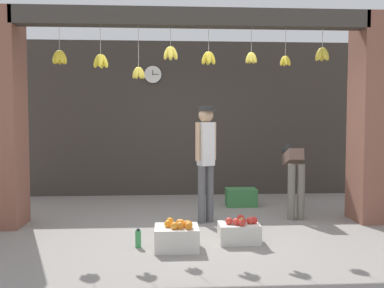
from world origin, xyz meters
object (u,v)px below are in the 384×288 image
shopkeeper (206,154)px  fruit_crate_apples (240,231)px  water_bottle (138,239)px  produce_box_green (241,197)px  worker_stooping (293,170)px  fruit_crate_oranges (177,236)px  wall_clock (153,74)px

shopkeeper → fruit_crate_apples: size_ratio=3.44×
shopkeeper → water_bottle: (-0.90, -1.15, -0.89)m
fruit_crate_apples → produce_box_green: 2.16m
shopkeeper → worker_stooping: size_ratio=1.56×
fruit_crate_oranges → fruit_crate_apples: 0.80m
worker_stooping → produce_box_green: (-0.66, 0.79, -0.57)m
produce_box_green → wall_clock: 2.89m
shopkeeper → fruit_crate_apples: (0.32, -1.03, -0.86)m
shopkeeper → produce_box_green: shopkeeper is taller
wall_clock → fruit_crate_apples: bearing=-70.6°
worker_stooping → fruit_crate_apples: worker_stooping is taller
water_bottle → wall_clock: (0.08, 3.35, 2.24)m
wall_clock → shopkeeper: bearing=-69.6°
fruit_crate_oranges → wall_clock: 4.10m
shopkeeper → worker_stooping: 1.43m
shopkeeper → wall_clock: 2.70m
shopkeeper → wall_clock: size_ratio=4.87×
fruit_crate_oranges → wall_clock: wall_clock is taller
fruit_crate_oranges → produce_box_green: size_ratio=0.98×
fruit_crate_oranges → worker_stooping: bearing=40.4°
worker_stooping → produce_box_green: 1.18m
fruit_crate_apples → water_bottle: 1.22m
fruit_crate_oranges → fruit_crate_apples: size_ratio=1.03×
produce_box_green → water_bottle: bearing=-125.6°
fruit_crate_oranges → shopkeeper: bearing=70.2°
worker_stooping → fruit_crate_apples: (-1.05, -1.33, -0.58)m
water_bottle → wall_clock: wall_clock is taller
fruit_crate_oranges → produce_box_green: 2.62m
produce_box_green → water_bottle: produce_box_green is taller
produce_box_green → shopkeeper: bearing=-123.0°
fruit_crate_apples → wall_clock: 4.07m
produce_box_green → wall_clock: wall_clock is taller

